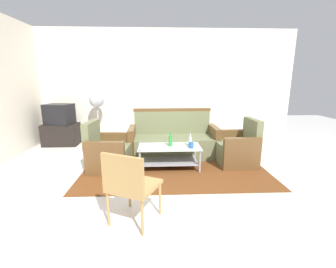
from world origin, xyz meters
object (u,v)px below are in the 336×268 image
bottle_clear (190,141)px  cup (191,145)px  armchair_right (237,149)px  tv_stand (61,134)px  pedestal_fan (97,103)px  television (59,114)px  armchair_left (108,153)px  couch (173,141)px  coffee_table (169,153)px  wicker_chair (130,183)px  bottle_green (170,141)px

bottle_clear → cup: size_ratio=2.30×
armchair_right → tv_stand: bearing=66.8°
tv_stand → pedestal_fan: pedestal_fan is taller
bottle_clear → television: television is taller
armchair_right → pedestal_fan: 3.41m
bottle_clear → cup: (-0.00, -0.12, -0.04)m
armchair_right → armchair_left: bearing=91.4°
armchair_right → bottle_clear: bearing=98.5°
couch → coffee_table: (-0.11, -0.66, -0.04)m
coffee_table → wicker_chair: wicker_chair is taller
couch → bottle_green: bearing=80.5°
pedestal_fan → tv_stand: bearing=-176.8°
armchair_left → coffee_table: 1.09m
tv_stand → coffee_table: bearing=-32.5°
pedestal_fan → wicker_chair: bearing=-70.8°
tv_stand → wicker_chair: size_ratio=0.95×
armchair_left → bottle_clear: size_ratio=3.70×
coffee_table → bottle_clear: bottle_clear is taller
armchair_right → couch: bearing=64.7°
armchair_right → bottle_green: (-1.26, -0.15, 0.22)m
armchair_left → tv_stand: 2.20m
armchair_right → cup: (-0.91, -0.29, 0.17)m
bottle_clear → armchair_right: bearing=10.7°
bottle_clear → pedestal_fan: 2.71m
couch → television: (-2.68, 0.98, 0.44)m
coffee_table → tv_stand: 3.04m
bottle_clear → wicker_chair: wicker_chair is taller
couch → bottle_clear: (0.26, -0.67, 0.18)m
couch → cup: couch is taller
television → cup: bearing=161.3°
couch → pedestal_fan: size_ratio=1.43×
coffee_table → tv_stand: tv_stand is taller
television → wicker_chair: bearing=134.4°
bottle_green → bottle_clear: bearing=-3.9°
tv_stand → pedestal_fan: bearing=3.2°
bottle_green → wicker_chair: wicker_chair is taller
couch → pedestal_fan: 2.17m
cup → bottle_green: bearing=157.9°
tv_stand → pedestal_fan: 1.17m
armchair_right → wicker_chair: 2.55m
bottle_green → television: 3.07m
armchair_right → tv_stand: 4.12m
armchair_right → tv_stand: armchair_right is taller
couch → pedestal_fan: (-1.78, 1.03, 0.70)m
bottle_green → wicker_chair: size_ratio=0.30×
armchair_right → pedestal_fan: pedestal_fan is taller
couch → tv_stand: bearing=-21.5°
armchair_left → coffee_table: size_ratio=0.77×
bottle_green → television: bearing=147.7°
coffee_table → cup: cup is taller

